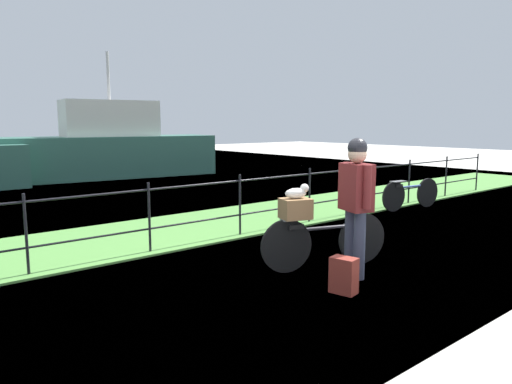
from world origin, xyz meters
The scene contains 11 objects.
ground_plane centered at (0.00, 0.00, 0.00)m, with size 60.00×60.00×0.00m, color beige.
grass_strip centered at (0.00, 3.41, 0.01)m, with size 27.00×2.40×0.03m, color #569342.
harbor_water centered at (0.00, 13.14, 0.00)m, with size 30.00×30.00×0.00m, color slate.
iron_fence centered at (0.00, 2.39, 0.59)m, with size 18.04×0.04×1.02m.
bicycle_main centered at (0.56, 0.32, 0.36)m, with size 1.69×0.62×0.68m.
wooden_crate centered at (0.18, 0.45, 0.80)m, with size 0.36×0.28×0.25m, color olive.
terrier_dog centered at (0.20, 0.44, 1.01)m, with size 0.32×0.22×0.18m.
cyclist_person centered at (0.58, -0.16, 1.00)m, with size 0.38×0.52×1.68m.
backpack_on_paving centered at (0.04, -0.45, 0.20)m, with size 0.28×0.18×0.40m, color maroon.
bicycle_parked centered at (5.17, 1.99, 0.34)m, with size 1.70×0.30×0.64m.
moored_boat_near centered at (2.83, 12.07, 0.97)m, with size 7.17×2.76×4.19m.
Camera 1 is at (-3.98, -3.74, 1.86)m, focal length 33.87 mm.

